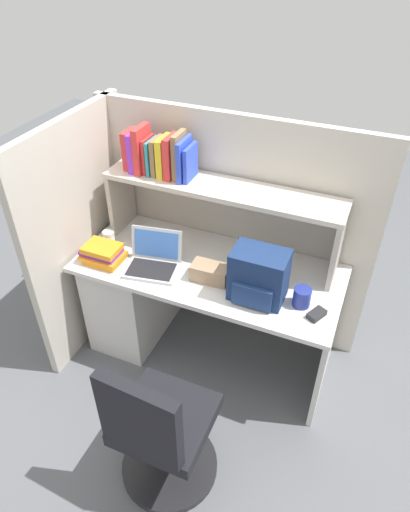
# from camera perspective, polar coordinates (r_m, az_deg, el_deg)

# --- Properties ---
(ground_plane) EXTENTS (8.00, 8.00, 0.00)m
(ground_plane) POSITION_cam_1_polar(r_m,az_deg,el_deg) (3.28, 0.35, -11.40)
(ground_plane) COLOR #595B60
(desk) EXTENTS (1.60, 0.70, 0.73)m
(desk) POSITION_cam_1_polar(r_m,az_deg,el_deg) (3.12, -6.25, -4.31)
(desk) COLOR silver
(desk) RESTS_ON ground_plane
(cubicle_partition_rear) EXTENTS (1.84, 0.05, 1.55)m
(cubicle_partition_rear) POSITION_cam_1_polar(r_m,az_deg,el_deg) (3.04, 3.18, 3.40)
(cubicle_partition_rear) COLOR #BCB5A8
(cubicle_partition_rear) RESTS_ON ground_plane
(cubicle_partition_left) EXTENTS (0.05, 1.06, 1.55)m
(cubicle_partition_left) POSITION_cam_1_polar(r_m,az_deg,el_deg) (3.08, -14.74, 2.63)
(cubicle_partition_left) COLOR #BCB5A8
(cubicle_partition_left) RESTS_ON ground_plane
(overhead_hutch) EXTENTS (1.44, 0.28, 0.45)m
(overhead_hutch) POSITION_cam_1_polar(r_m,az_deg,el_deg) (2.73, 2.07, 6.82)
(overhead_hutch) COLOR #B3A99C
(overhead_hutch) RESTS_ON desk
(reference_books_on_shelf) EXTENTS (0.43, 0.18, 0.28)m
(reference_books_on_shelf) POSITION_cam_1_polar(r_m,az_deg,el_deg) (2.78, -5.79, 12.36)
(reference_books_on_shelf) COLOR red
(reference_books_on_shelf) RESTS_ON overhead_hutch
(laptop) EXTENTS (0.35, 0.30, 0.22)m
(laptop) POSITION_cam_1_polar(r_m,az_deg,el_deg) (2.76, -6.39, -0.51)
(laptop) COLOR #B7BABF
(laptop) RESTS_ON desk
(backpack) EXTENTS (0.30, 0.23, 0.30)m
(backpack) POSITION_cam_1_polar(r_m,az_deg,el_deg) (2.50, 6.62, -2.50)
(backpack) COLOR navy
(backpack) RESTS_ON desk
(computer_mouse) EXTENTS (0.10, 0.12, 0.03)m
(computer_mouse) POSITION_cam_1_polar(r_m,az_deg,el_deg) (2.52, 13.63, -7.01)
(computer_mouse) COLOR #262628
(computer_mouse) RESTS_ON desk
(paper_cup) EXTENTS (0.08, 0.08, 0.08)m
(paper_cup) POSITION_cam_1_polar(r_m,az_deg,el_deg) (3.02, -11.78, 2.31)
(paper_cup) COLOR white
(paper_cup) RESTS_ON desk
(tissue_box) EXTENTS (0.22, 0.13, 0.10)m
(tissue_box) POSITION_cam_1_polar(r_m,az_deg,el_deg) (2.66, 0.66, -2.06)
(tissue_box) COLOR #9E7F60
(tissue_box) RESTS_ON desk
(snack_canister) EXTENTS (0.10, 0.10, 0.11)m
(snack_canister) POSITION_cam_1_polar(r_m,az_deg,el_deg) (2.54, 11.88, -4.99)
(snack_canister) COLOR navy
(snack_canister) RESTS_ON desk
(desk_book_stack) EXTENTS (0.25, 0.19, 0.12)m
(desk_book_stack) POSITION_cam_1_polar(r_m,az_deg,el_deg) (2.86, -12.49, 0.31)
(desk_book_stack) COLOR orange
(desk_book_stack) RESTS_ON desk
(office_chair) EXTENTS (0.52, 0.52, 0.93)m
(office_chair) POSITION_cam_1_polar(r_m,az_deg,el_deg) (2.44, -5.49, -21.12)
(office_chair) COLOR black
(office_chair) RESTS_ON ground_plane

